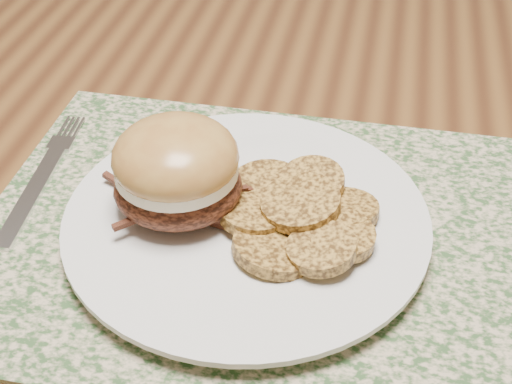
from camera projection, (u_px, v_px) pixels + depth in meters
dining_table at (169, 163)px, 0.75m from camera, size 1.50×0.90×0.75m
placemat at (273, 234)px, 0.54m from camera, size 0.45×0.33×0.00m
dinner_plate at (247, 222)px, 0.54m from camera, size 0.26×0.26×0.02m
pork_sandwich at (177, 170)px, 0.52m from camera, size 0.11×0.11×0.07m
roasted_potatoes at (299, 215)px, 0.52m from camera, size 0.13×0.15×0.03m
fork at (43, 175)px, 0.60m from camera, size 0.03×0.18×0.00m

